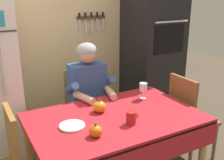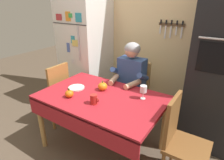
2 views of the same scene
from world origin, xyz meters
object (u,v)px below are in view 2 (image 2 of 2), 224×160
coffee_mug (94,99)px  pumpkin_medium (103,86)px  pumpkin_large (69,94)px  chair_right_side (180,138)px  dining_table (100,103)px  chair_left_side (55,92)px  refrigerator (86,53)px  wine_glass (143,89)px  seated_person (129,80)px  serving_tray (76,88)px  chair_behind_person (135,90)px  wall_oven (220,65)px

coffee_mug → pumpkin_medium: 0.33m
pumpkin_large → chair_right_side: bearing=13.4°
chair_right_side → dining_table: bearing=-174.6°
chair_left_side → coffee_mug: (0.94, -0.27, 0.28)m
chair_left_side → pumpkin_medium: chair_left_side is taller
refrigerator → wine_glass: bearing=-25.7°
dining_table → coffee_mug: 0.21m
seated_person → coffee_mug: seated_person is taller
chair_right_side → serving_tray: bearing=-176.9°
chair_right_side → seated_person: bearing=148.8°
pumpkin_medium → serving_tray: bearing=-155.5°
dining_table → chair_left_side: chair_left_side is taller
refrigerator → chair_left_side: (0.05, -0.77, -0.39)m
chair_behind_person → chair_right_side: (0.86, -0.71, 0.00)m
chair_left_side → pumpkin_medium: 0.87m
coffee_mug → refrigerator: bearing=133.5°
dining_table → serving_tray: serving_tray is taller
seated_person → pumpkin_medium: bearing=-104.9°
seated_person → pumpkin_medium: 0.47m
dining_table → seated_person: seated_person is taller
refrigerator → chair_behind_person: size_ratio=1.94×
seated_person → coffee_mug: bearing=-90.3°
seated_person → dining_table: bearing=-94.1°
refrigerator → wall_oven: bearing=1.1°
wine_glass → serving_tray: 0.83m
pumpkin_large → coffee_mug: bearing=6.4°
chair_behind_person → seated_person: size_ratio=0.75×
refrigerator → chair_left_side: 0.87m
chair_behind_person → seated_person: (-0.00, -0.19, 0.23)m
dining_table → chair_behind_person: 0.81m
seated_person → pumpkin_large: size_ratio=11.68×
chair_left_side → pumpkin_large: 0.74m
chair_behind_person → chair_right_side: bearing=-39.5°
chair_behind_person → chair_left_side: (-0.94, -0.68, 0.00)m
dining_table → chair_behind_person: bearing=86.9°
coffee_mug → serving_tray: 0.45m
chair_behind_person → pumpkin_large: chair_behind_person is taller
chair_right_side → wine_glass: size_ratio=5.94×
pumpkin_medium → pumpkin_large: bearing=-120.4°
coffee_mug → chair_right_side: bearing=15.9°
chair_behind_person → wall_oven: bearing=7.4°
chair_behind_person → pumpkin_large: size_ratio=8.72×
wine_glass → dining_table: bearing=-152.2°
wall_oven → wine_glass: 0.96m
seated_person → chair_right_side: 1.03m
chair_right_side → serving_tray: size_ratio=4.69×
chair_behind_person → coffee_mug: bearing=-90.3°
seated_person → chair_right_side: seated_person is taller
chair_left_side → chair_right_side: 1.80m
seated_person → chair_right_side: (0.86, -0.52, -0.23)m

